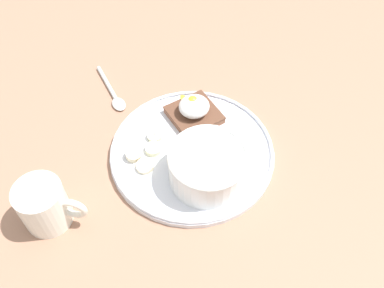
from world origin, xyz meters
The scene contains 11 objects.
ground_plane centered at (0.00, 0.00, 1.00)cm, with size 120.00×120.00×2.00cm, color #A2755B.
plate centered at (0.00, 0.00, 2.80)cm, with size 28.06×28.06×1.60cm.
oatmeal_bowl centered at (0.54, -5.69, 6.01)cm, with size 12.64×12.64×5.93cm.
toast_slice centered at (2.98, 7.02, 3.81)cm, with size 9.74×9.74×1.45cm.
poached_egg centered at (2.97, 7.10, 6.03)cm, with size 5.47×7.34×3.37cm.
banana_slice_front centered at (-9.61, 2.22, 3.76)cm, with size 3.21×3.35×1.73cm.
banana_slice_left centered at (-5.06, 4.97, 3.54)cm, with size 3.43×3.37×1.24cm.
banana_slice_back centered at (-8.47, -0.56, 3.52)cm, with size 4.08×4.06×1.24cm.
banana_slice_right centered at (-6.09, 2.32, 3.53)cm, with size 3.61×3.58×1.14cm.
coffee_mug centered at (-24.66, -3.93, 6.06)cm, with size 9.82×7.51×7.88cm.
spoon centered at (-9.37, 18.59, 2.40)cm, with size 3.20×13.20×0.80cm.
Camera 1 is at (-14.99, -40.84, 61.52)cm, focal length 40.00 mm.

